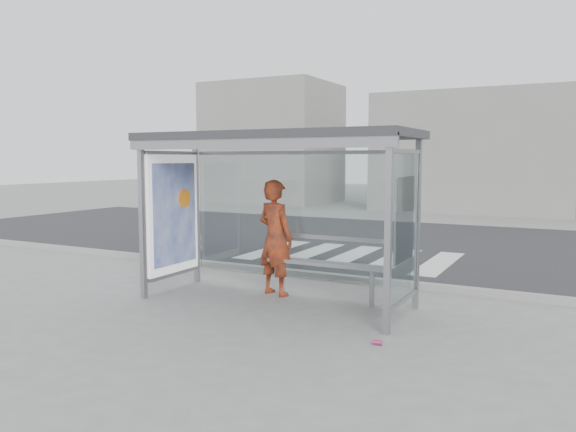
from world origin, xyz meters
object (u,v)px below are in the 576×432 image
object	(u,v)px
bus_shelter	(256,174)
soda_can	(377,342)
person	(275,238)
bench	(326,264)

from	to	relation	value
bus_shelter	soda_can	distance (m)	3.32
person	soda_can	bearing A→B (deg)	159.93
bus_shelter	person	bearing A→B (deg)	76.12
bench	soda_can	world-z (taller)	bench
bus_shelter	soda_can	xyz separation A→B (m)	(2.40, -1.21, -1.95)
bench	soda_can	size ratio (longest dim) A/B	17.40
person	bench	size ratio (longest dim) A/B	0.97
bus_shelter	bench	size ratio (longest dim) A/B	2.18
bench	soda_can	distance (m)	2.23
bus_shelter	soda_can	size ratio (longest dim) A/B	37.86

